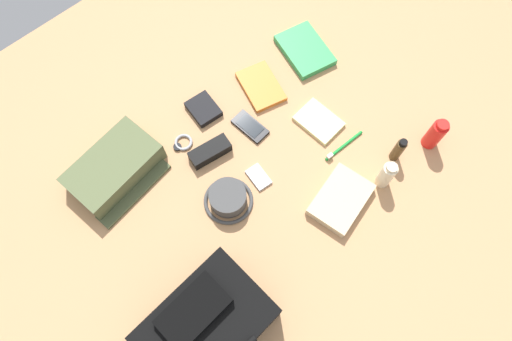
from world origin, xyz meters
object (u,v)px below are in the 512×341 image
Objects in this scene: sunscreen_spray at (435,134)px; folded_towel at (341,200)px; paperback_novel at (305,50)px; notepad at (319,122)px; travel_guidebook at (261,86)px; toiletry_pouch at (115,168)px; cell_phone at (250,127)px; wallet at (203,109)px; cologne_bottle at (398,150)px; backpack at (206,325)px; sunglasses_case at (210,152)px; media_player at (259,176)px; wristwatch at (183,143)px; toothbrush at (342,147)px; lotion_bottle at (386,175)px; bucket_hat at (228,198)px.

sunscreen_spray reaches higher than folded_towel.
folded_towel is at bearing 56.55° from paperback_novel.
paperback_novel reaches higher than notepad.
paperback_novel is 1.16× the size of travel_guidebook.
toiletry_pouch reaches higher than cell_phone.
wallet is at bearing -64.24° from cell_phone.
cologne_bottle is 0.67m from wallet.
notepad is at bearing 142.16° from cell_phone.
wallet is (0.36, -0.56, -0.04)m from cologne_bottle.
folded_towel is (0.33, 0.49, 0.01)m from paperback_novel.
backpack reaches higher than notepad.
toiletry_pouch is 0.92m from cologne_bottle.
media_player is at bearing 120.62° from sunglasses_case.
backpack reaches higher than wristwatch.
toothbrush is (-0.04, 0.36, -0.00)m from travel_guidebook.
toiletry_pouch reaches higher than travel_guidebook.
toothbrush is at bearing -52.75° from cologne_bottle.
sunglasses_case is at bearing 150.64° from toiletry_pouch.
sunscreen_spray is 0.89× the size of notepad.
wallet is 0.17m from sunglasses_case.
travel_guidebook is 1.23× the size of toothbrush.
sunglasses_case is at bearing 115.86° from wristwatch.
toiletry_pouch is at bearing -35.22° from toothbrush.
folded_towel is (0.25, -0.01, -0.04)m from cologne_bottle.
travel_guidebook is (0.15, -0.50, -0.05)m from cologne_bottle.
toiletry_pouch reaches higher than wallet.
sunscreen_spray reaches higher than toothbrush.
backpack is 3.93× the size of media_player.
wallet is at bearing -66.30° from lotion_bottle.
bucket_hat reaches higher than wallet.
toothbrush is at bearing 127.09° from wallet.
travel_guidebook is 1.02× the size of folded_towel.
cologne_bottle is at bearing 147.01° from media_player.
bucket_hat reaches higher than wristwatch.
media_player is at bearing -60.22° from folded_towel.
toiletry_pouch is 0.87m from lotion_bottle.
lotion_bottle is at bearing 145.51° from bucket_hat.
media_player is at bearing -21.55° from toothbrush.
toothbrush is at bearing -38.31° from sunscreen_spray.
media_player is at bearing -32.99° from cologne_bottle.
backpack is 0.66m from cell_phone.
folded_towel is at bearing -16.52° from lotion_bottle.
toiletry_pouch is 0.31m from sunglasses_case.
bucket_hat is 0.80× the size of folded_towel.
notepad is (-0.19, 0.15, 0.00)m from cell_phone.
cologne_bottle is 1.61× the size of wristwatch.
backpack is at bearing -2.95° from lotion_bottle.
toothbrush is (-0.28, 0.11, 0.00)m from media_player.
toiletry_pouch is at bearing -44.23° from lotion_bottle.
lotion_bottle is 0.98× the size of cell_phone.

